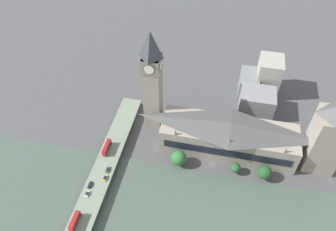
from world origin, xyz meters
TOP-DOWN VIEW (x-y plane):
  - ground_plane at (0.00, 0.00)m, footprint 600.00×600.00m
  - river_water at (-39.43, 0.00)m, footprint 66.87×360.00m
  - parliament_hall at (15.80, -8.00)m, footprint 26.08×87.11m
  - clock_tower at (27.62, 45.07)m, footprint 12.22×12.22m
  - victoria_tower at (15.86, -65.10)m, footprint 19.10×19.10m
  - road_bridge at (-39.43, 65.57)m, footprint 165.74×13.98m
  - double_decker_bus_lead at (-6.22, 68.06)m, footprint 11.60×2.48m
  - double_decker_bus_mid at (-57.83, 68.08)m, footprint 10.81×2.64m
  - car_northbound_lead at (-27.34, 61.96)m, footprint 4.59×1.87m
  - car_northbound_mid at (-39.69, 68.56)m, footprint 4.11×1.93m
  - car_northbound_tail at (-21.27, 62.40)m, footprint 4.60×1.93m
  - car_southbound_tail at (-33.78, 69.17)m, footprint 4.63×1.77m
  - city_block_west at (79.54, -32.48)m, footprint 20.44×17.10m
  - city_block_center at (55.44, -25.60)m, footprint 20.18×24.69m
  - city_block_east at (74.77, -18.92)m, footprint 22.54×14.11m
  - tree_embankment_near at (-3.20, -32.66)m, footprint 8.72×8.72m
  - tree_embankment_mid at (-2.68, -14.97)m, footprint 6.36×6.36m
  - tree_embankment_far at (-3.95, 21.02)m, footprint 9.66×9.66m

SIDE VIEW (x-z plane):
  - ground_plane at x=0.00m, z-range 0.00..0.00m
  - river_water at x=-39.43m, z-range 0.00..0.30m
  - road_bridge at x=-39.43m, z-range 1.69..7.00m
  - tree_embankment_mid at x=-2.68m, z-range 0.88..9.03m
  - car_northbound_tail at x=-21.27m, z-range 5.32..6.60m
  - car_northbound_mid at x=-39.69m, z-range 5.31..6.66m
  - car_northbound_lead at x=-27.34m, z-range 5.30..6.70m
  - car_southbound_tail at x=-33.78m, z-range 5.30..6.80m
  - tree_embankment_near at x=-3.20m, z-range 0.93..11.52m
  - tree_embankment_far at x=-3.95m, z-range 0.90..12.37m
  - double_decker_bus_lead at x=-6.22m, z-range 5.55..10.51m
  - double_decker_bus_mid at x=-57.83m, z-range 5.56..10.56m
  - city_block_east at x=74.77m, z-range 0.00..17.96m
  - city_block_center at x=55.44m, z-range 0.00..18.32m
  - parliament_hall at x=15.80m, z-range -0.07..25.04m
  - city_block_west at x=79.54m, z-range 0.00..30.59m
  - victoria_tower at x=15.86m, z-range -2.00..54.81m
  - clock_tower at x=27.62m, z-range 2.44..78.74m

